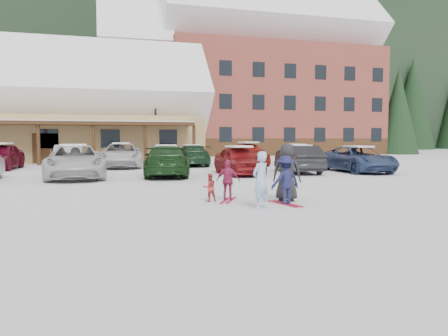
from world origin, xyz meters
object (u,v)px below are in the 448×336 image
object	(u,v)px
parked_car_12	(248,154)
parked_car_13	(295,154)
alpine_hotel	(252,80)
parked_car_9	(69,157)
parked_car_3	(166,161)
child_magenta	(228,180)
parked_car_5	(299,159)
lamp_post	(156,117)
parked_car_8	(1,156)
day_lodge	(26,113)
parked_car_10	(121,155)
parked_car_2	(75,162)
toddler_red	(210,188)
adult_skier	(260,180)
parked_car_6	(358,159)
child_navy	(285,180)
parked_car_4	(239,160)
bystander_dark	(287,172)
parked_car_11	(192,155)

from	to	relation	value
parked_car_12	parked_car_13	size ratio (longest dim) A/B	1.07
alpine_hotel	parked_car_9	distance (m)	29.97
parked_car_3	parked_car_9	xyz separation A→B (m)	(-4.86, 6.43, -0.02)
child_magenta	parked_car_5	distance (m)	11.08
lamp_post	parked_car_8	bearing A→B (deg)	-143.21
day_lodge	alpine_hotel	bearing A→B (deg)	23.33
child_magenta	parked_car_10	xyz separation A→B (m)	(-2.38, 15.80, 0.16)
parked_car_2	parked_car_10	world-z (taller)	parked_car_2
parked_car_9	toddler_red	bearing A→B (deg)	106.73
lamp_post	adult_skier	bearing A→B (deg)	-90.69
child_magenta	parked_car_5	xyz separation A→B (m)	(6.56, 8.93, 0.13)
alpine_hotel	parked_car_6	xyz separation A→B (m)	(-3.88, -28.31, -7.93)
child_navy	parked_car_9	world-z (taller)	parked_car_9
child_magenta	parked_car_3	xyz separation A→B (m)	(-0.57, 8.77, 0.14)
child_navy	parked_car_4	xyz separation A→B (m)	(1.74, 9.76, 0.04)
toddler_red	parked_car_8	size ratio (longest dim) A/B	0.18
parked_car_2	parked_car_3	xyz separation A→B (m)	(4.20, -0.12, -0.02)
lamp_post	parked_car_2	bearing A→B (deg)	-110.86
parked_car_2	parked_car_3	size ratio (longest dim) A/B	1.08
alpine_hotel	parked_car_12	bearing A→B (deg)	-110.13
child_navy	parked_car_13	world-z (taller)	parked_car_13
day_lodge	parked_car_6	size ratio (longest dim) A/B	5.74
alpine_hotel	day_lodge	bearing A→B (deg)	-156.67
day_lodge	toddler_red	bearing A→B (deg)	-71.59
child_magenta	parked_car_6	bearing A→B (deg)	-111.94
day_lodge	parked_car_13	bearing A→B (deg)	-29.66
parked_car_2	parked_car_10	bearing A→B (deg)	68.90
alpine_hotel	parked_car_6	world-z (taller)	alpine_hotel
bystander_dark	parked_car_9	xyz separation A→B (m)	(-7.10, 15.71, -0.13)
parked_car_4	alpine_hotel	bearing A→B (deg)	68.32
child_magenta	alpine_hotel	bearing A→B (deg)	-83.09
adult_skier	parked_car_5	size ratio (longest dim) A/B	0.34
toddler_red	bystander_dark	xyz separation A→B (m)	(2.24, -0.50, 0.45)
child_navy	parked_car_4	world-z (taller)	parked_car_4
parked_car_10	toddler_red	bearing A→B (deg)	-78.51
bystander_dark	parked_car_3	bearing A→B (deg)	-48.19
day_lodge	parked_car_10	xyz separation A→B (m)	(7.11, -10.96, -3.17)
lamp_post	parked_car_12	xyz separation A→B (m)	(5.34, -7.59, -2.75)
parked_car_13	parked_car_6	bearing A→B (deg)	93.57
parked_car_12	parked_car_4	bearing A→B (deg)	-112.66
alpine_hotel	parked_car_4	distance (m)	31.13
child_navy	parked_car_2	size ratio (longest dim) A/B	0.25
parked_car_2	parked_car_6	bearing A→B (deg)	-3.56
toddler_red	parked_car_13	size ratio (longest dim) A/B	0.19
adult_skier	bystander_dark	size ratio (longest dim) A/B	0.88
parked_car_9	parked_car_10	distance (m)	3.11
parked_car_4	parked_car_13	world-z (taller)	parked_car_4
alpine_hotel	parked_car_2	xyz separation A→B (m)	(-18.55, -27.91, -7.85)
day_lodge	parked_car_11	world-z (taller)	day_lodge
parked_car_9	parked_car_13	size ratio (longest dim) A/B	1.03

